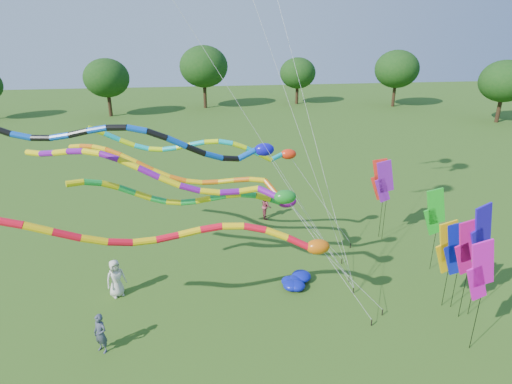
{
  "coord_description": "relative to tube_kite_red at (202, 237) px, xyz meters",
  "views": [
    {
      "loc": [
        -4.43,
        -12.09,
        11.63
      ],
      "look_at": [
        -1.91,
        5.37,
        4.8
      ],
      "focal_mm": 30.0,
      "sensor_mm": 36.0,
      "label": 1
    }
  ],
  "objects": [
    {
      "name": "ground",
      "position": [
        4.38,
        -2.32,
        -4.3
      ],
      "size": [
        160.0,
        160.0,
        0.0
      ],
      "primitive_type": "plane",
      "color": "#265316",
      "rests_on": "ground"
    },
    {
      "name": "tree_ring",
      "position": [
        -0.21,
        -0.76,
        1.07
      ],
      "size": [
        123.14,
        122.01,
        9.71
      ],
      "color": "#382314",
      "rests_on": "ground"
    },
    {
      "name": "tube_kite_red",
      "position": [
        0.0,
        0.0,
        0.0
      ],
      "size": [
        14.84,
        1.35,
        6.51
      ],
      "rotation": [
        0.0,
        0.0,
        -0.0
      ],
      "color": "black",
      "rests_on": "ground"
    },
    {
      "name": "tube_kite_orange",
      "position": [
        0.14,
        5.57,
        0.47
      ],
      "size": [
        13.34,
        5.55,
        6.69
      ],
      "rotation": [
        0.0,
        0.0,
        -0.41
      ],
      "color": "black",
      "rests_on": "ground"
    },
    {
      "name": "tube_kite_purple",
      "position": [
        -0.62,
        1.57,
        1.81
      ],
      "size": [
        13.66,
        4.58,
        7.8
      ],
      "rotation": [
        0.0,
        0.0,
        -0.3
      ],
      "color": "black",
      "rests_on": "ground"
    },
    {
      "name": "tube_kite_blue",
      "position": [
        -0.96,
        1.04,
        3.36
      ],
      "size": [
        13.73,
        1.28,
        9.08
      ],
      "rotation": [
        0.0,
        0.0,
        0.07
      ],
      "color": "black",
      "rests_on": "ground"
    },
    {
      "name": "tube_kite_cyan",
      "position": [
        1.1,
        5.3,
        1.93
      ],
      "size": [
        12.85,
        1.21,
        7.96
      ],
      "rotation": [
        0.0,
        0.0,
        0.08
      ],
      "color": "black",
      "rests_on": "ground"
    },
    {
      "name": "tube_kite_green",
      "position": [
        0.78,
        3.61,
        0.13
      ],
      "size": [
        12.4,
        1.65,
        6.34
      ],
      "rotation": [
        0.0,
        0.0,
        0.12
      ],
      "color": "black",
      "rests_on": "ground"
    },
    {
      "name": "banner_pole_blue_a",
      "position": [
        10.56,
        0.12,
        -1.39
      ],
      "size": [
        1.16,
        0.26,
        4.16
      ],
      "rotation": [
        0.0,
        0.0,
        -0.16
      ],
      "color": "black",
      "rests_on": "ground"
    },
    {
      "name": "banner_pole_green",
      "position": [
        11.28,
        3.2,
        -1.09
      ],
      "size": [
        1.16,
        0.13,
        4.47
      ],
      "rotation": [
        0.0,
        0.0,
        -0.05
      ],
      "color": "black",
      "rests_on": "ground"
    },
    {
      "name": "banner_pole_blue_b",
      "position": [
        11.0,
        -0.58,
        -0.3
      ],
      "size": [
        1.14,
        0.38,
        5.27
      ],
      "rotation": [
        0.0,
        0.0,
        0.26
      ],
      "color": "black",
      "rests_on": "ground"
    },
    {
      "name": "banner_pole_magenta_b",
      "position": [
        10.49,
        -0.63,
        -0.92
      ],
      "size": [
        1.16,
        0.14,
        4.65
      ],
      "rotation": [
        0.0,
        0.0,
        0.05
      ],
      "color": "black",
      "rests_on": "ground"
    },
    {
      "name": "banner_pole_orange",
      "position": [
        10.22,
        0.22,
        -1.34
      ],
      "size": [
        1.16,
        0.15,
        4.22
      ],
      "rotation": [
        0.0,
        0.0,
        0.06
      ],
      "color": "black",
      "rests_on": "ground"
    },
    {
      "name": "banner_pole_magenta_a",
      "position": [
        9.8,
        -2.46,
        -0.82
      ],
      "size": [
        1.16,
        0.12,
        4.75
      ],
      "rotation": [
        0.0,
        0.0,
        0.03
      ],
      "color": "black",
      "rests_on": "ground"
    },
    {
      "name": "banner_pole_violet",
      "position": [
        10.2,
        6.69,
        -0.7
      ],
      "size": [
        1.16,
        0.09,
        4.86
      ],
      "rotation": [
        0.0,
        0.0,
        -0.01
      ],
      "color": "black",
      "rests_on": "ground"
    },
    {
      "name": "banner_pole_red",
      "position": [
        10.16,
        7.09,
        -0.72
      ],
      "size": [
        1.13,
        0.42,
        4.85
      ],
      "rotation": [
        0.0,
        0.0,
        -0.3
      ],
      "color": "black",
      "rests_on": "ground"
    },
    {
      "name": "blue_nylon_heap",
      "position": [
        4.25,
        2.67,
        -4.08
      ],
      "size": [
        1.32,
        1.59,
        0.49
      ],
      "color": "#0C17A4",
      "rests_on": "ground"
    },
    {
      "name": "person_a",
      "position": [
        -4.0,
        3.09,
        -3.38
      ],
      "size": [
        1.07,
        0.96,
        1.83
      ],
      "primitive_type": "imported",
      "rotation": [
        0.0,
        0.0,
        0.54
      ],
      "color": "beige",
      "rests_on": "ground"
    },
    {
      "name": "person_b",
      "position": [
        -4.0,
        -0.6,
        -3.48
      ],
      "size": [
        0.71,
        0.67,
        1.64
      ],
      "primitive_type": "imported",
      "rotation": [
        0.0,
        0.0,
        -0.63
      ],
      "color": "#394051",
      "rests_on": "ground"
    },
    {
      "name": "person_c",
      "position": [
        4.24,
        10.63,
        -3.48
      ],
      "size": [
        0.65,
        0.82,
        1.63
      ],
      "primitive_type": "imported",
      "rotation": [
        0.0,
        0.0,
        1.53
      ],
      "color": "#9C3948",
      "rests_on": "ground"
    }
  ]
}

